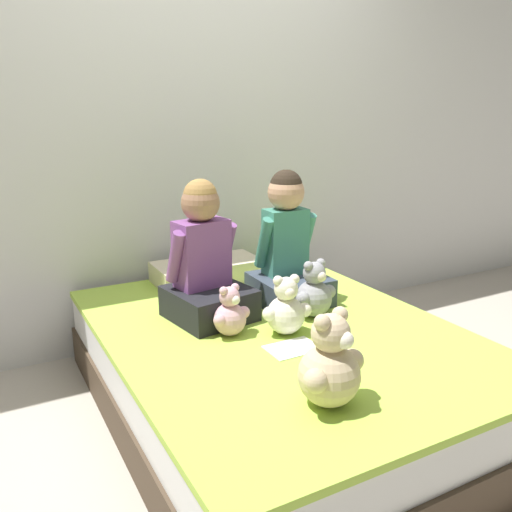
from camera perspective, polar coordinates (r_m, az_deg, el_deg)
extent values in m
plane|color=#B2A899|center=(2.59, 2.29, -15.78)|extent=(14.00, 14.00, 0.00)
cube|color=silver|center=(3.14, -7.42, 13.68)|extent=(8.00, 0.06, 2.50)
cube|color=#473828|center=(2.54, 2.31, -13.91)|extent=(1.45, 1.90, 0.19)
cube|color=silver|center=(2.46, 2.36, -10.15)|extent=(1.42, 1.87, 0.18)
cube|color=#A8D147|center=(2.41, 2.39, -7.94)|extent=(1.44, 1.89, 0.03)
cube|color=black|center=(2.50, -4.94, -4.97)|extent=(0.39, 0.40, 0.14)
cube|color=#7F4789|center=(2.48, -5.72, 0.27)|extent=(0.26, 0.18, 0.31)
sphere|color=#9E7051|center=(2.42, -5.87, 5.60)|extent=(0.17, 0.17, 0.17)
sphere|color=#A37A42|center=(2.42, -5.89, 6.31)|extent=(0.15, 0.15, 0.15)
cylinder|color=#7F4789|center=(2.41, -8.45, -0.08)|extent=(0.08, 0.14, 0.25)
cylinder|color=#7F4789|center=(2.55, -3.15, 0.93)|extent=(0.08, 0.14, 0.25)
cube|color=#384251|center=(2.70, 3.57, -3.49)|extent=(0.34, 0.34, 0.14)
cube|color=#3D8470|center=(2.67, 3.10, 1.51)|extent=(0.21, 0.13, 0.33)
sphere|color=tan|center=(2.62, 3.18, 6.72)|extent=(0.18, 0.18, 0.18)
sphere|color=#2D2319|center=(2.62, 3.19, 7.39)|extent=(0.16, 0.16, 0.16)
cylinder|color=#3D8470|center=(2.61, 0.86, 1.40)|extent=(0.06, 0.14, 0.26)
cylinder|color=#3D8470|center=(2.73, 5.26, 1.96)|extent=(0.06, 0.14, 0.26)
sphere|color=#DBA3B2|center=(2.32, -2.77, -6.66)|extent=(0.14, 0.14, 0.14)
sphere|color=#DBA3B2|center=(2.28, -2.81, -4.31)|extent=(0.09, 0.09, 0.09)
sphere|color=white|center=(2.26, -2.19, -4.65)|extent=(0.04, 0.04, 0.04)
sphere|color=#DBA3B2|center=(2.25, -3.43, -3.68)|extent=(0.04, 0.04, 0.04)
sphere|color=#DBA3B2|center=(2.29, -2.22, -3.33)|extent=(0.04, 0.04, 0.04)
sphere|color=#DBA3B2|center=(2.26, -3.85, -6.78)|extent=(0.05, 0.05, 0.05)
sphere|color=#DBA3B2|center=(2.34, -1.30, -5.94)|extent=(0.05, 0.05, 0.05)
sphere|color=#939399|center=(2.53, 6.08, -4.46)|extent=(0.17, 0.17, 0.17)
sphere|color=#939399|center=(2.49, 6.16, -1.81)|extent=(0.11, 0.11, 0.11)
sphere|color=beige|center=(2.46, 6.88, -2.18)|extent=(0.05, 0.05, 0.05)
sphere|color=#939399|center=(2.45, 5.54, -1.05)|extent=(0.04, 0.04, 0.04)
sphere|color=#939399|center=(2.50, 6.83, -0.75)|extent=(0.04, 0.04, 0.04)
sphere|color=#939399|center=(2.46, 4.98, -4.51)|extent=(0.06, 0.06, 0.06)
sphere|color=#939399|center=(2.56, 7.68, -3.72)|extent=(0.06, 0.06, 0.06)
sphere|color=silver|center=(2.33, 3.15, -6.23)|extent=(0.17, 0.17, 0.17)
sphere|color=silver|center=(2.29, 3.20, -3.47)|extent=(0.10, 0.10, 0.10)
sphere|color=beige|center=(2.25, 3.58, -3.94)|extent=(0.05, 0.05, 0.05)
sphere|color=silver|center=(2.27, 2.33, -2.61)|extent=(0.04, 0.04, 0.04)
sphere|color=silver|center=(2.29, 4.08, -2.44)|extent=(0.04, 0.04, 0.04)
sphere|color=silver|center=(2.29, 1.44, -6.12)|extent=(0.06, 0.06, 0.06)
sphere|color=silver|center=(2.34, 5.12, -5.68)|extent=(0.06, 0.06, 0.06)
sphere|color=#D1B78E|center=(1.82, 7.70, -12.34)|extent=(0.21, 0.21, 0.21)
sphere|color=#D1B78E|center=(1.75, 7.87, -8.05)|extent=(0.13, 0.13, 0.13)
sphere|color=white|center=(1.73, 9.33, -8.72)|extent=(0.06, 0.06, 0.06)
sphere|color=#D1B78E|center=(1.70, 7.00, -6.97)|extent=(0.05, 0.05, 0.05)
sphere|color=#D1B78E|center=(1.77, 8.84, -6.11)|extent=(0.05, 0.05, 0.05)
sphere|color=#D1B78E|center=(1.72, 6.27, -12.94)|extent=(0.08, 0.08, 0.08)
sphere|color=#D1B78E|center=(1.87, 10.09, -10.75)|extent=(0.08, 0.08, 0.08)
cube|color=beige|center=(3.04, -5.14, -1.53)|extent=(0.59, 0.29, 0.11)
cube|color=white|center=(2.22, 3.89, -9.65)|extent=(0.21, 0.15, 0.00)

